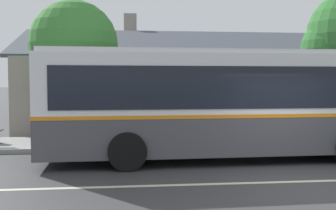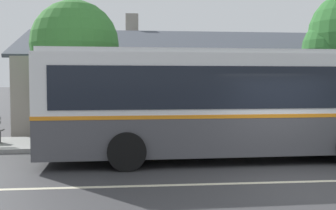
{
  "view_description": "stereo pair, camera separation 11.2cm",
  "coord_description": "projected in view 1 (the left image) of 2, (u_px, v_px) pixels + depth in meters",
  "views": [
    {
      "loc": [
        -4.29,
        -9.08,
        2.3
      ],
      "look_at": [
        -2.86,
        3.34,
        1.58
      ],
      "focal_mm": 45.0,
      "sensor_mm": 36.0,
      "label": 1
    },
    {
      "loc": [
        -4.17,
        -9.09,
        2.3
      ],
      "look_at": [
        -2.86,
        3.34,
        1.58
      ],
      "focal_mm": 45.0,
      "sensor_mm": 36.0,
      "label": 2
    }
  ],
  "objects": [
    {
      "name": "sidewalk_far",
      "position": [
        236.0,
        141.0,
        15.58
      ],
      "size": [
        60.0,
        3.0,
        0.15
      ],
      "primitive_type": "cube",
      "color": "gray",
      "rests_on": "ground"
    },
    {
      "name": "street_tree_secondary",
      "position": [
        74.0,
        45.0,
        15.65
      ],
      "size": [
        3.27,
        3.27,
        5.3
      ],
      "color": "#4C3828",
      "rests_on": "ground"
    },
    {
      "name": "bench_down_street",
      "position": [
        86.0,
        132.0,
        14.3
      ],
      "size": [
        1.69,
        0.51,
        0.94
      ],
      "color": "#4C4C4C",
      "rests_on": "sidewalk_far"
    },
    {
      "name": "ground_plane",
      "position": [
        308.0,
        181.0,
        9.63
      ],
      "size": [
        300.0,
        300.0,
        0.0
      ],
      "primitive_type": "plane",
      "color": "#38383A"
    },
    {
      "name": "lane_divider_stripe",
      "position": [
        308.0,
        181.0,
        9.63
      ],
      "size": [
        60.0,
        0.16,
        0.01
      ],
      "primitive_type": "cube",
      "color": "beige",
      "rests_on": "ground"
    },
    {
      "name": "transit_bus",
      "position": [
        226.0,
        102.0,
        12.27
      ],
      "size": [
        10.69,
        2.95,
        3.16
      ],
      "color": "#47474C",
      "rests_on": "ground"
    },
    {
      "name": "community_building",
      "position": [
        242.0,
        90.0,
        23.28
      ],
      "size": [
        23.01,
        10.39,
        6.0
      ],
      "color": "gray",
      "rests_on": "ground"
    }
  ]
}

